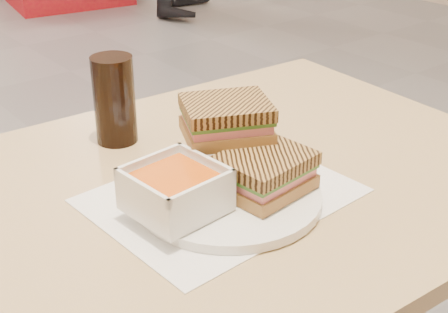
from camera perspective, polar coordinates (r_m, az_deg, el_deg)
main_table at (r=0.96m, az=-6.19°, el=-10.01°), size 1.24×0.76×0.75m
tray_liner at (r=0.90m, az=-0.21°, el=-3.50°), size 0.36×0.29×0.00m
plate at (r=0.89m, az=0.42°, el=-3.62°), size 0.26×0.26×0.01m
soup_bowl at (r=0.83m, az=-4.37°, el=-3.15°), size 0.12×0.12×0.06m
panini_lower at (r=0.88m, az=3.70°, el=-1.40°), size 0.13×0.11×0.05m
panini_upper at (r=0.91m, az=0.22°, el=3.37°), size 0.15×0.14×0.05m
cola_glass at (r=1.05m, az=-9.80°, el=5.02°), size 0.07×0.07×0.15m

